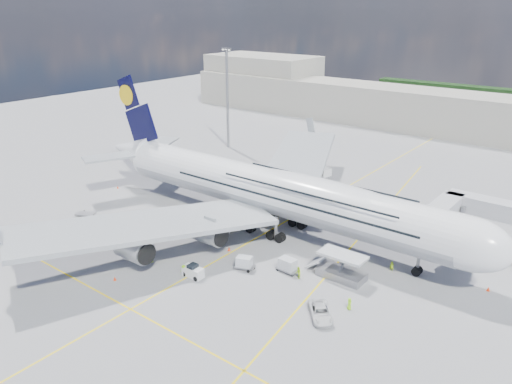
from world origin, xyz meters
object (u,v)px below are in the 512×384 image
Objects in this scene: crew_nose at (392,266)px; cone_wing_left_outer at (274,176)px; dolly_back at (85,214)px; jet_bridge at (482,214)px; cone_wing_right_inner at (229,249)px; dolly_row_a at (84,244)px; catering_truck_inner at (290,197)px; cone_wing_right_outer at (115,279)px; catering_truck_outer at (314,170)px; crew_wing at (151,257)px; crew_loader at (298,273)px; cone_nose at (488,289)px; baggage_tug at (193,271)px; dolly_nose_near at (244,262)px; service_van at (321,313)px; cargo_loader at (341,269)px; dolly_nose_far at (288,265)px; cone_tail at (118,187)px; cone_wing_left_inner at (274,184)px; dolly_row_c at (123,237)px; light_mast at (227,97)px; dolly_row_b at (140,226)px; crew_tug at (184,271)px; crew_van at (349,304)px; airliner at (274,191)px.

cone_wing_left_outer is (-37.37, 23.35, -0.51)m from crew_nose.
crew_nose is at bearing -8.62° from dolly_back.
jet_bridge is 37.77m from cone_wing_right_inner.
catering_truck_inner is at bearing 51.04° from dolly_row_a.
cone_wing_right_outer reaches higher than cone_wing_left_outer.
jet_bridge reaches higher than cone_wing_left_outer.
catering_truck_outer is 46.98m from crew_wing.
crew_loader is 2.94× the size of cone_nose.
crew_loader is (11.77, 8.63, 0.01)m from baggage_tug.
dolly_row_a is 7.64× the size of cone_wing_left_outer.
dolly_nose_near reaches higher than cone_nose.
service_van reaches higher than dolly_row_a.
crew_nose is (21.15, 18.45, -0.10)m from baggage_tug.
baggage_tug is at bearing -142.55° from cargo_loader.
dolly_row_a is 1.12× the size of dolly_nose_far.
dolly_back is at bearing -60.29° from cone_tail.
cone_wing_left_outer is at bearing 137.85° from cargo_loader.
dolly_nose_far reaches higher than cone_wing_left_outer.
cone_wing_left_inner is at bearing 139.63° from cargo_loader.
cone_nose reaches higher than dolly_row_c.
dolly_back is at bearing 132.82° from dolly_row_a.
dolly_row_a is 5.81× the size of cone_wing_right_inner.
light_mast is at bearing 128.65° from crew_nose.
dolly_row_b is 1.03× the size of dolly_nose_far.
dolly_back is at bearing 165.10° from dolly_nose_near.
dolly_row_b is 18.55m from crew_tug.
crew_nose is at bearing -52.80° from crew_van.
light_mast reaches higher than dolly_row_a.
dolly_back is 5.89× the size of cone_wing_right_inner.
dolly_back is 66.27m from cone_nose.
crew_loader is at bearing -12.83° from dolly_nose_far.
dolly_nose_far is 36.36m from cone_wing_left_inner.
catering_truck_inner is at bearing 51.33° from dolly_row_b.
crew_nose is (41.28, 22.13, 0.36)m from dolly_row_a.
crew_loader is at bearing -41.25° from light_mast.
jet_bridge is at bearing 20.31° from airliner.
cone_nose is (4.22, -9.12, -6.57)m from jet_bridge.
cargo_loader is at bearing 64.35° from service_van.
dolly_back is at bearing 168.13° from crew_tug.
crew_nose is at bearing 2.27° from cone_tail.
crew_loader reaches higher than service_van.
dolly_nose_far is (29.66, 12.95, 0.70)m from dolly_row_a.
airliner is 9.93× the size of catering_truck_inner.
baggage_tug is 1.80× the size of crew_loader.
cone_wing_right_outer is (12.28, -3.60, -0.12)m from dolly_row_a.
dolly_back is at bearing -164.39° from cone_nose.
crew_van is 3.02× the size of cone_tail.
service_van is (19.34, -17.05, -6.14)m from airliner.
baggage_tug is 0.41× the size of catering_truck_outer.
dolly_row_a is at bearing -146.14° from cone_wing_right_inner.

